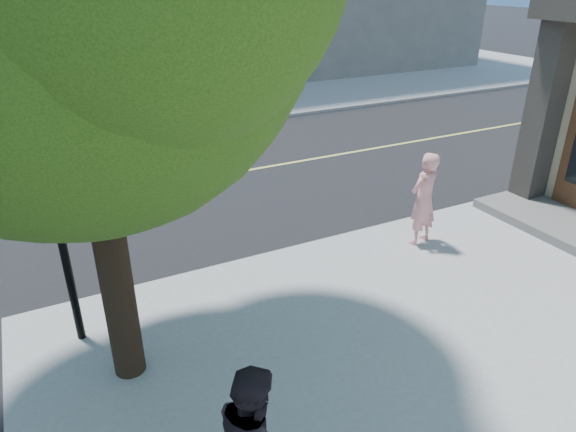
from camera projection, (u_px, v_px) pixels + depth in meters
ground at (73, 307)px, 8.27m from camera, size 140.00×140.00×0.00m
road_ew at (49, 205)px, 11.88m from camera, size 140.00×9.00×0.01m
sidewalk_ne at (267, 60)px, 31.10m from camera, size 29.00×25.00×0.12m
man_on_phone at (423, 199)px, 9.63m from camera, size 0.74×0.57×1.80m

